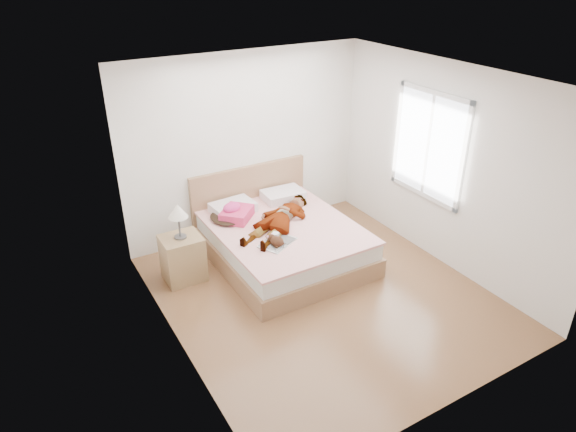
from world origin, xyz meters
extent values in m
plane|color=#4F3318|center=(0.00, 0.00, 0.00)|extent=(4.00, 4.00, 0.00)
imported|color=white|center=(-0.01, 1.04, 0.61)|extent=(1.56, 1.32, 0.21)
ellipsoid|color=black|center=(-0.58, 1.49, 0.55)|extent=(0.45, 0.54, 0.07)
cube|color=silver|center=(-0.51, 1.44, 0.70)|extent=(0.09, 0.11, 0.05)
plane|color=white|center=(0.00, 0.00, 2.60)|extent=(4.00, 4.00, 0.00)
plane|color=silver|center=(0.00, 2.00, 1.30)|extent=(3.60, 0.00, 3.60)
plane|color=silver|center=(0.00, -2.00, 1.30)|extent=(3.60, 0.00, 3.60)
plane|color=beige|center=(-1.80, 0.00, 1.30)|extent=(0.00, 4.00, 4.00)
plane|color=silver|center=(1.80, 0.00, 1.30)|extent=(0.00, 4.00, 4.00)
cube|color=white|center=(1.78, 0.30, 1.50)|extent=(0.02, 1.10, 1.30)
cube|color=silver|center=(1.78, -0.28, 1.50)|extent=(0.04, 0.06, 1.42)
cube|color=silver|center=(1.78, 0.88, 1.50)|extent=(0.04, 0.06, 1.42)
cube|color=silver|center=(1.78, 0.30, 0.82)|extent=(0.04, 1.22, 0.06)
cube|color=silver|center=(1.78, 0.30, 2.18)|extent=(0.04, 1.22, 0.06)
cube|color=silver|center=(1.77, 0.30, 1.50)|extent=(0.03, 0.04, 1.30)
cube|color=brown|center=(0.00, 0.95, 0.13)|extent=(1.78, 2.08, 0.26)
cube|color=silver|center=(0.00, 0.95, 0.37)|extent=(1.70, 2.00, 0.22)
cube|color=silver|center=(0.00, 0.95, 0.49)|extent=(1.74, 2.04, 0.03)
cube|color=brown|center=(0.00, 1.96, 0.50)|extent=(1.80, 0.07, 1.00)
cube|color=white|center=(-0.40, 1.67, 0.57)|extent=(0.61, 0.44, 0.13)
cube|color=white|center=(0.40, 1.67, 0.57)|extent=(0.60, 0.43, 0.13)
cube|color=#EF416B|center=(-0.45, 1.44, 0.58)|extent=(0.57, 0.56, 0.14)
ellipsoid|color=#D03887|center=(-0.50, 1.48, 0.68)|extent=(0.32, 0.28, 0.13)
cube|color=white|center=(-0.29, 0.60, 0.52)|extent=(0.54, 0.47, 0.01)
cube|color=white|center=(-0.40, 0.55, 0.53)|extent=(0.34, 0.37, 0.02)
cube|color=#252525|center=(-0.19, 0.66, 0.53)|extent=(0.34, 0.37, 0.02)
cylinder|color=white|center=(-0.29, 0.68, 0.56)|extent=(0.12, 0.12, 0.11)
torus|color=white|center=(-0.24, 0.69, 0.57)|extent=(0.08, 0.04, 0.08)
cylinder|color=black|center=(-0.29, 0.68, 0.61)|extent=(0.10, 0.10, 0.00)
ellipsoid|color=black|center=(-0.34, 0.54, 0.58)|extent=(0.19, 0.21, 0.13)
ellipsoid|color=beige|center=(-0.33, 0.53, 0.59)|extent=(0.10, 0.11, 0.06)
sphere|color=black|center=(-0.36, 0.63, 0.59)|extent=(0.10, 0.10, 0.10)
sphere|color=pink|center=(-0.40, 0.65, 0.61)|extent=(0.04, 0.04, 0.04)
sphere|color=pink|center=(-0.34, 0.67, 0.61)|extent=(0.04, 0.04, 0.04)
ellipsoid|color=black|center=(-0.38, 0.49, 0.55)|extent=(0.05, 0.07, 0.03)
ellipsoid|color=black|center=(-0.27, 0.52, 0.55)|extent=(0.05, 0.07, 0.03)
cube|color=olive|center=(-1.32, 1.20, 0.30)|extent=(0.49, 0.44, 0.59)
cylinder|color=#474747|center=(-1.32, 1.20, 0.61)|extent=(0.15, 0.15, 0.02)
cylinder|color=#494949|center=(-1.32, 1.20, 0.76)|extent=(0.03, 0.03, 0.30)
cone|color=white|center=(-1.32, 1.20, 0.96)|extent=(0.24, 0.24, 0.17)
camera|label=1|loc=(-2.96, -4.18, 3.72)|focal=32.00mm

